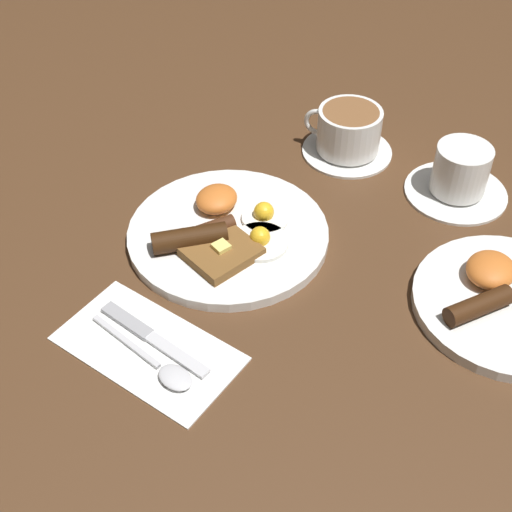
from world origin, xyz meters
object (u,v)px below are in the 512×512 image
(breakfast_plate_near, at_px, (226,233))
(teacup_far, at_px, (460,175))
(breakfast_plate_far, at_px, (506,299))
(spoon, at_px, (165,369))
(teacup_near, at_px, (348,133))
(knife, at_px, (148,335))

(breakfast_plate_near, distance_m, teacup_far, 0.35)
(breakfast_plate_far, distance_m, spoon, 0.43)
(teacup_near, relative_size, spoon, 0.89)
(teacup_far, distance_m, knife, 0.51)
(teacup_near, bearing_deg, knife, -3.89)
(teacup_far, relative_size, spoon, 0.95)
(breakfast_plate_near, height_order, spoon, breakfast_plate_near)
(teacup_near, height_order, knife, teacup_near)
(breakfast_plate_far, relative_size, spoon, 1.50)
(breakfast_plate_near, height_order, knife, breakfast_plate_near)
(spoon, bearing_deg, teacup_far, 80.95)
(knife, bearing_deg, teacup_far, 71.98)
(breakfast_plate_far, relative_size, teacup_far, 1.58)
(knife, bearing_deg, teacup_near, 93.29)
(teacup_near, height_order, spoon, teacup_near)
(breakfast_plate_near, xyz_separation_m, knife, (0.20, 0.02, -0.01))
(teacup_near, distance_m, spoon, 0.50)
(breakfast_plate_far, relative_size, teacup_near, 1.68)
(breakfast_plate_near, relative_size, breakfast_plate_far, 1.16)
(teacup_near, bearing_deg, breakfast_plate_near, -10.19)
(breakfast_plate_far, bearing_deg, spoon, -44.09)
(breakfast_plate_far, bearing_deg, knife, -51.47)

